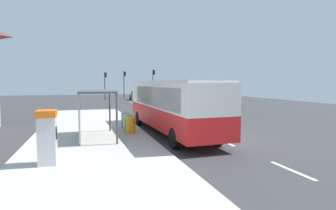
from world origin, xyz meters
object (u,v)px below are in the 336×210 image
object	(u,v)px
sedan_far	(145,97)
traffic_light_median	(124,81)
recycling_bin_yellow	(127,122)
recycling_bin_blue	(125,121)
traffic_light_far_side	(105,81)
recycling_bin_orange	(131,125)
bus	(171,103)
recycling_bin_green	(129,124)
white_van	(159,97)
sedan_near	(137,95)
traffic_light_near_side	(153,80)
bus_shelter	(90,102)
ticket_machine	(47,137)

from	to	relation	value
sedan_far	traffic_light_median	size ratio (longest dim) A/B	0.86
sedan_far	recycling_bin_yellow	world-z (taller)	sedan_far
traffic_light_median	sedan_far	bearing A→B (deg)	-77.96
recycling_bin_blue	traffic_light_far_side	xyz separation A→B (m)	(1.10, 32.76, 2.63)
recycling_bin_orange	recycling_bin_blue	bearing A→B (deg)	90.00
bus	recycling_bin_green	size ratio (longest dim) A/B	11.67
white_van	sedan_near	world-z (taller)	white_van
recycling_bin_green	traffic_light_far_side	size ratio (longest dim) A/B	0.19
bus	traffic_light_far_side	size ratio (longest dim) A/B	2.24
sedan_near	recycling_bin_yellow	size ratio (longest dim) A/B	4.70
bus	recycling_bin_blue	size ratio (longest dim) A/B	11.67
sedan_far	traffic_light_median	xyz separation A→B (m)	(-1.90, 8.93, 2.64)
bus	traffic_light_near_side	world-z (taller)	traffic_light_near_side
sedan_near	recycling_bin_green	world-z (taller)	sedan_near
white_van	traffic_light_near_side	world-z (taller)	traffic_light_near_side
recycling_bin_yellow	bus_shelter	world-z (taller)	bus_shelter
white_van	sedan_near	xyz separation A→B (m)	(0.10, 16.23, -0.55)
bus	bus_shelter	world-z (taller)	bus
recycling_bin_yellow	sedan_near	bearing A→B (deg)	78.64
white_van	ticket_machine	xyz separation A→B (m)	(-10.19, -22.59, -0.17)
sedan_far	recycling_bin_green	bearing A→B (deg)	-104.02
ticket_machine	recycling_bin_yellow	bearing A→B (deg)	59.61
white_van	traffic_light_median	bearing A→B (deg)	95.67
white_van	sedan_far	bearing A→B (deg)	89.36
bus	sedan_near	xyz separation A→B (m)	(4.01, 33.51, -1.05)
traffic_light_near_side	traffic_light_far_side	bearing A→B (deg)	174.68
recycling_bin_yellow	bus	bearing A→B (deg)	-24.95
sedan_near	recycling_bin_blue	distance (m)	32.31
recycling_bin_green	traffic_light_far_side	xyz separation A→B (m)	(1.10, 34.16, 2.63)
traffic_light_far_side	traffic_light_median	distance (m)	3.59
sedan_near	sedan_far	size ratio (longest dim) A/B	1.00
ticket_machine	recycling_bin_green	world-z (taller)	ticket_machine
traffic_light_near_side	traffic_light_median	distance (m)	5.34
recycling_bin_green	traffic_light_near_side	bearing A→B (deg)	73.80
recycling_bin_yellow	traffic_light_far_side	xyz separation A→B (m)	(1.10, 33.46, 2.63)
bus	white_van	distance (m)	17.72
bus	bus_shelter	size ratio (longest dim) A/B	2.77
sedan_near	recycling_bin_yellow	xyz separation A→B (m)	(-6.50, -32.35, -0.14)
recycling_bin_green	traffic_light_median	distance (m)	35.37
bus	sedan_far	world-z (taller)	bus
sedan_far	ticket_machine	size ratio (longest dim) A/B	2.30
sedan_far	recycling_bin_green	distance (m)	26.83
recycling_bin_orange	white_van	bearing A→B (deg)	69.93
white_van	traffic_light_near_side	bearing A→B (deg)	78.74
traffic_light_near_side	recycling_bin_orange	bearing A→B (deg)	-105.89
recycling_bin_green	bus_shelter	xyz separation A→B (m)	(-2.21, -1.29, 1.44)
sedan_far	recycling_bin_blue	xyz separation A→B (m)	(-6.50, -24.63, -0.14)
sedan_near	recycling_bin_orange	size ratio (longest dim) A/B	4.70
traffic_light_far_side	white_van	bearing A→B (deg)	-73.01
traffic_light_median	traffic_light_far_side	bearing A→B (deg)	-167.12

